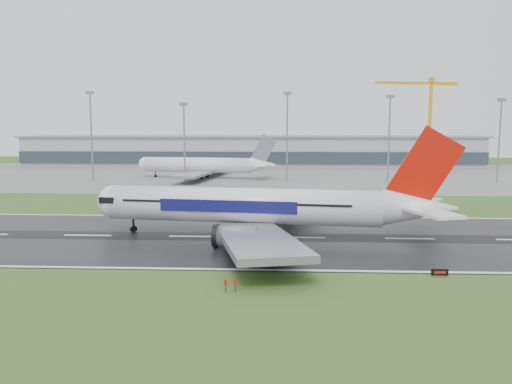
{
  "coord_description": "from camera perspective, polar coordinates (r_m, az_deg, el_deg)",
  "views": [
    {
      "loc": [
        16.26,
        -92.23,
        20.27
      ],
      "look_at": [
        11.22,
        12.0,
        7.0
      ],
      "focal_mm": 35.64,
      "sensor_mm": 36.0,
      "label": 1
    }
  ],
  "objects": [
    {
      "name": "ground",
      "position": [
        95.82,
        -7.09,
        -5.02
      ],
      "size": [
        520.0,
        520.0,
        0.0
      ],
      "primitive_type": "plane",
      "color": "#30511E",
      "rests_on": "ground"
    },
    {
      "name": "runway",
      "position": [
        95.81,
        -7.09,
        -4.99
      ],
      "size": [
        400.0,
        45.0,
        0.1
      ],
      "primitive_type": "cube",
      "color": "black",
      "rests_on": "ground"
    },
    {
      "name": "apron",
      "position": [
        218.78,
        -1.51,
        1.94
      ],
      "size": [
        400.0,
        130.0,
        0.08
      ],
      "primitive_type": "cube",
      "color": "slate",
      "rests_on": "ground"
    },
    {
      "name": "terminal",
      "position": [
        278.0,
        -0.59,
        4.61
      ],
      "size": [
        240.0,
        36.0,
        15.0
      ],
      "primitive_type": "cube",
      "color": "#90939B",
      "rests_on": "ground"
    },
    {
      "name": "main_airliner",
      "position": [
        92.95,
        1.32,
        0.85
      ],
      "size": [
        74.14,
        71.41,
        19.64
      ],
      "primitive_type": null,
      "rotation": [
        0.0,
        0.0,
        -0.13
      ],
      "color": "white",
      "rests_on": "runway"
    },
    {
      "name": "parked_airliner",
      "position": [
        204.58,
        -5.94,
        3.93
      ],
      "size": [
        64.79,
        61.4,
        16.95
      ],
      "primitive_type": null,
      "rotation": [
        0.0,
        0.0,
        -0.14
      ],
      "color": "white",
      "rests_on": "apron"
    },
    {
      "name": "tower_crane",
      "position": [
        304.02,
        18.93,
        7.53
      ],
      "size": [
        48.01,
        13.08,
        47.67
      ],
      "primitive_type": null,
      "rotation": [
        0.0,
        0.0,
        0.22
      ],
      "color": "gold",
      "rests_on": "ground"
    },
    {
      "name": "runway_sign",
      "position": [
        74.75,
        19.92,
        -8.52
      ],
      "size": [
        2.31,
        0.33,
        1.04
      ],
      "primitive_type": null,
      "rotation": [
        0.0,
        0.0,
        -0.03
      ],
      "color": "black",
      "rests_on": "ground"
    },
    {
      "name": "floodmast_1",
      "position": [
        205.46,
        -17.97,
        5.83
      ],
      "size": [
        0.64,
        0.64,
        32.86
      ],
      "primitive_type": "cylinder",
      "color": "gray",
      "rests_on": "ground"
    },
    {
      "name": "floodmast_2",
      "position": [
        195.78,
        -8.04,
        5.4
      ],
      "size": [
        0.64,
        0.64,
        28.43
      ],
      "primitive_type": "cylinder",
      "color": "gray",
      "rests_on": "ground"
    },
    {
      "name": "floodmast_3",
      "position": [
        192.29,
        3.51,
        6.01
      ],
      "size": [
        0.64,
        0.64,
        32.35
      ],
      "primitive_type": "cylinder",
      "color": "gray",
      "rests_on": "ground"
    },
    {
      "name": "floodmast_4",
      "position": [
        196.49,
        14.7,
        5.63
      ],
      "size": [
        0.64,
        0.64,
        31.03
      ],
      "primitive_type": "cylinder",
      "color": "gray",
      "rests_on": "ground"
    },
    {
      "name": "floodmast_5",
      "position": [
        208.55,
        25.63,
        5.05
      ],
      "size": [
        0.64,
        0.64,
        29.72
      ],
      "primitive_type": "cylinder",
      "color": "gray",
      "rests_on": "ground"
    }
  ]
}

